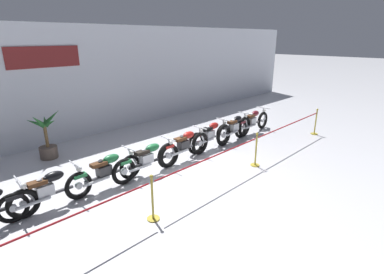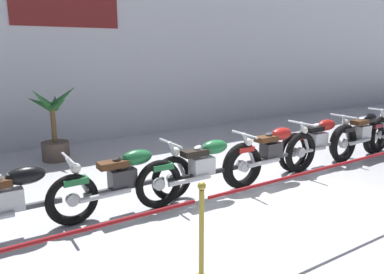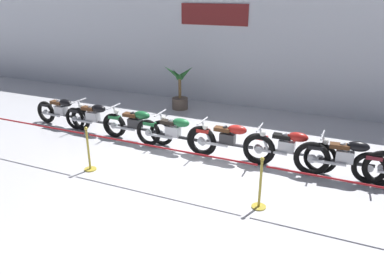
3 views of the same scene
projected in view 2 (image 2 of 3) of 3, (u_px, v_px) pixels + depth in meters
name	position (u px, v px, depth m)	size (l,w,h in m)	color
ground_plane	(261.00, 196.00, 5.85)	(120.00, 120.00, 0.00)	silver
back_wall	(126.00, 55.00, 9.57)	(28.00, 0.29, 4.20)	silver
motorcycle_black_1	(13.00, 201.00, 4.49)	(2.11, 0.62, 0.91)	black
motorcycle_green_2	(127.00, 180.00, 5.21)	(2.19, 0.62, 0.92)	black
motorcycle_green_3	(205.00, 168.00, 5.73)	(2.29, 0.62, 0.94)	black
motorcycle_red_4	(273.00, 153.00, 6.51)	(2.23, 0.62, 0.96)	black
motorcycle_red_5	(319.00, 141.00, 7.35)	(2.17, 0.62, 0.95)	black
motorcycle_black_6	(363.00, 135.00, 7.91)	(2.21, 0.62, 0.98)	black
potted_palm_left_of_row	(54.00, 131.00, 7.65)	(1.04, 0.93, 1.59)	brown
stanchion_far_left	(251.00, 199.00, 3.82)	(12.49, 0.28, 1.05)	gold
stanchion_mid_left	(201.00, 251.00, 3.59)	(0.28, 0.28, 1.05)	gold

